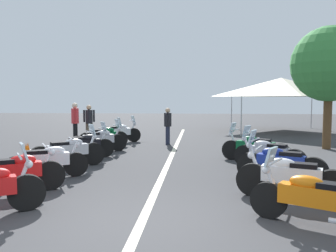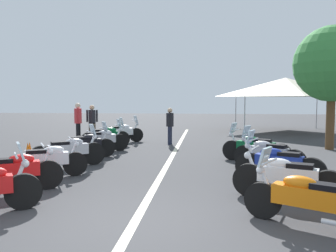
{
  "view_description": "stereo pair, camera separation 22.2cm",
  "coord_description": "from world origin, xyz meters",
  "px_view_note": "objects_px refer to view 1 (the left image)",
  "views": [
    {
      "loc": [
        -5.04,
        -0.89,
        1.99
      ],
      "look_at": [
        5.35,
        0.0,
        1.15
      ],
      "focal_mm": 36.95,
      "sensor_mm": 36.0,
      "label": 1
    },
    {
      "loc": [
        -5.04,
        -1.11,
        1.99
      ],
      "look_at": [
        5.35,
        0.0,
        1.15
      ],
      "focal_mm": 36.95,
      "sensor_mm": 36.0,
      "label": 2
    }
  ],
  "objects_px": {
    "bystander_2": "(89,120)",
    "motorcycle_right_row_4": "(254,147)",
    "motorcycle_right_row_0": "(316,198)",
    "motorcycle_right_row_1": "(290,177)",
    "motorcycle_left_row_5": "(99,140)",
    "event_tent": "(281,87)",
    "traffic_cone_1": "(28,153)",
    "motorcycle_left_row_6": "(104,136)",
    "motorcycle_right_row_3": "(268,154)",
    "motorcycle_left_row_3": "(69,151)",
    "motorcycle_left_row_2": "(48,161)",
    "motorcycle_left_row_7": "(118,132)",
    "motorcycle_left_row_4": "(85,145)",
    "roadside_tree_0": "(329,65)",
    "traffic_cone_2": "(26,153)",
    "motorcycle_right_row_2": "(279,163)",
    "motorcycle_left_row_1": "(15,172)",
    "bystander_0": "(168,123)",
    "bystander_1": "(75,120)"
  },
  "relations": [
    {
      "from": "motorcycle_left_row_5",
      "to": "motorcycle_left_row_6",
      "type": "distance_m",
      "value": 1.28
    },
    {
      "from": "motorcycle_left_row_3",
      "to": "motorcycle_right_row_3",
      "type": "xyz_separation_m",
      "value": [
        0.05,
        -5.62,
        -0.0
      ]
    },
    {
      "from": "motorcycle_left_row_7",
      "to": "motorcycle_left_row_2",
      "type": "bearing_deg",
      "value": -118.34
    },
    {
      "from": "motorcycle_left_row_5",
      "to": "event_tent",
      "type": "bearing_deg",
      "value": 16.86
    },
    {
      "from": "event_tent",
      "to": "motorcycle_left_row_6",
      "type": "bearing_deg",
      "value": 130.33
    },
    {
      "from": "motorcycle_left_row_2",
      "to": "traffic_cone_2",
      "type": "xyz_separation_m",
      "value": [
        2.03,
        1.59,
        -0.16
      ]
    },
    {
      "from": "motorcycle_left_row_5",
      "to": "motorcycle_left_row_6",
      "type": "height_order",
      "value": "motorcycle_left_row_5"
    },
    {
      "from": "bystander_2",
      "to": "motorcycle_right_row_4",
      "type": "bearing_deg",
      "value": 38.08
    },
    {
      "from": "traffic_cone_1",
      "to": "motorcycle_right_row_2",
      "type": "bearing_deg",
      "value": -106.44
    },
    {
      "from": "motorcycle_right_row_3",
      "to": "motorcycle_left_row_6",
      "type": "bearing_deg",
      "value": -3.03
    },
    {
      "from": "motorcycle_right_row_4",
      "to": "traffic_cone_1",
      "type": "height_order",
      "value": "motorcycle_right_row_4"
    },
    {
      "from": "motorcycle_right_row_2",
      "to": "event_tent",
      "type": "height_order",
      "value": "event_tent"
    },
    {
      "from": "motorcycle_left_row_5",
      "to": "event_tent",
      "type": "relative_size",
      "value": 0.33
    },
    {
      "from": "motorcycle_left_row_5",
      "to": "traffic_cone_1",
      "type": "height_order",
      "value": "motorcycle_left_row_5"
    },
    {
      "from": "motorcycle_left_row_3",
      "to": "motorcycle_left_row_4",
      "type": "xyz_separation_m",
      "value": [
        1.41,
        -0.0,
        -0.01
      ]
    },
    {
      "from": "motorcycle_left_row_1",
      "to": "motorcycle_left_row_6",
      "type": "bearing_deg",
      "value": 59.02
    },
    {
      "from": "motorcycle_right_row_1",
      "to": "bystander_2",
      "type": "height_order",
      "value": "bystander_2"
    },
    {
      "from": "motorcycle_left_row_3",
      "to": "motorcycle_right_row_3",
      "type": "relative_size",
      "value": 1.03
    },
    {
      "from": "motorcycle_right_row_0",
      "to": "traffic_cone_1",
      "type": "relative_size",
      "value": 3.13
    },
    {
      "from": "motorcycle_left_row_2",
      "to": "motorcycle_left_row_1",
      "type": "bearing_deg",
      "value": -123.69
    },
    {
      "from": "motorcycle_right_row_1",
      "to": "roadside_tree_0",
      "type": "height_order",
      "value": "roadside_tree_0"
    },
    {
      "from": "roadside_tree_0",
      "to": "bystander_1",
      "type": "bearing_deg",
      "value": 85.59
    },
    {
      "from": "motorcycle_left_row_5",
      "to": "motorcycle_right_row_1",
      "type": "xyz_separation_m",
      "value": [
        -5.62,
        -5.4,
        -0.0
      ]
    },
    {
      "from": "motorcycle_right_row_3",
      "to": "bystander_2",
      "type": "distance_m",
      "value": 9.17
    },
    {
      "from": "motorcycle_left_row_1",
      "to": "bystander_0",
      "type": "bearing_deg",
      "value": 41.72
    },
    {
      "from": "motorcycle_right_row_0",
      "to": "motorcycle_left_row_7",
      "type": "bearing_deg",
      "value": -31.31
    },
    {
      "from": "motorcycle_left_row_3",
      "to": "traffic_cone_2",
      "type": "xyz_separation_m",
      "value": [
        0.62,
        1.59,
        -0.19
      ]
    },
    {
      "from": "motorcycle_left_row_2",
      "to": "bystander_2",
      "type": "height_order",
      "value": "bystander_2"
    },
    {
      "from": "motorcycle_right_row_3",
      "to": "motorcycle_right_row_4",
      "type": "distance_m",
      "value": 1.29
    },
    {
      "from": "motorcycle_left_row_6",
      "to": "motorcycle_right_row_3",
      "type": "height_order",
      "value": "motorcycle_right_row_3"
    },
    {
      "from": "motorcycle_left_row_6",
      "to": "motorcycle_left_row_3",
      "type": "bearing_deg",
      "value": -114.21
    },
    {
      "from": "motorcycle_left_row_1",
      "to": "bystander_2",
      "type": "bearing_deg",
      "value": 67.02
    },
    {
      "from": "motorcycle_left_row_2",
      "to": "motorcycle_right_row_0",
      "type": "xyz_separation_m",
      "value": [
        -2.77,
        -5.5,
        0.01
      ]
    },
    {
      "from": "motorcycle_left_row_4",
      "to": "bystander_2",
      "type": "bearing_deg",
      "value": 72.82
    },
    {
      "from": "motorcycle_right_row_3",
      "to": "motorcycle_right_row_4",
      "type": "height_order",
      "value": "motorcycle_right_row_3"
    },
    {
      "from": "motorcycle_left_row_3",
      "to": "event_tent",
      "type": "xyz_separation_m",
      "value": [
        11.49,
        -8.62,
        2.17
      ]
    },
    {
      "from": "bystander_2",
      "to": "motorcycle_right_row_0",
      "type": "bearing_deg",
      "value": 16.55
    },
    {
      "from": "motorcycle_left_row_6",
      "to": "bystander_2",
      "type": "bearing_deg",
      "value": 97.48
    },
    {
      "from": "motorcycle_right_row_3",
      "to": "motorcycle_left_row_3",
      "type": "bearing_deg",
      "value": 32.92
    },
    {
      "from": "motorcycle_left_row_3",
      "to": "motorcycle_right_row_3",
      "type": "height_order",
      "value": "motorcycle_left_row_3"
    },
    {
      "from": "motorcycle_right_row_1",
      "to": "motorcycle_right_row_4",
      "type": "bearing_deg",
      "value": -68.93
    },
    {
      "from": "motorcycle_right_row_1",
      "to": "motorcycle_left_row_2",
      "type": "bearing_deg",
      "value": 6.74
    },
    {
      "from": "bystander_1",
      "to": "motorcycle_left_row_3",
      "type": "bearing_deg",
      "value": -73.72
    },
    {
      "from": "motorcycle_left_row_5",
      "to": "motorcycle_left_row_7",
      "type": "distance_m",
      "value": 2.76
    },
    {
      "from": "motorcycle_left_row_7",
      "to": "roadside_tree_0",
      "type": "distance_m",
      "value": 9.13
    },
    {
      "from": "motorcycle_right_row_0",
      "to": "motorcycle_left_row_1",
      "type": "bearing_deg",
      "value": 15.87
    },
    {
      "from": "motorcycle_left_row_1",
      "to": "motorcycle_right_row_3",
      "type": "relative_size",
      "value": 1.02
    },
    {
      "from": "motorcycle_left_row_2",
      "to": "motorcycle_left_row_5",
      "type": "height_order",
      "value": "motorcycle_left_row_5"
    },
    {
      "from": "motorcycle_left_row_4",
      "to": "motorcycle_left_row_6",
      "type": "distance_m",
      "value": 2.71
    },
    {
      "from": "traffic_cone_1",
      "to": "motorcycle_left_row_3",
      "type": "bearing_deg",
      "value": -115.3
    }
  ]
}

